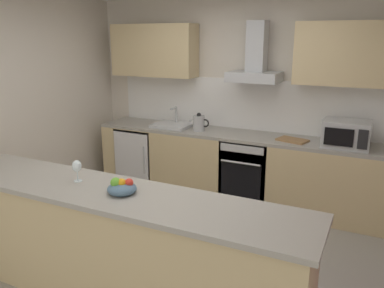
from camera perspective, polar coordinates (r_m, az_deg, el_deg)
ground at (r=3.96m, az=-2.48°, el=-16.72°), size 5.34×4.93×0.02m
wall_back at (r=5.28m, az=7.92°, el=6.63°), size 5.34×0.12×2.60m
backsplash_tile at (r=5.22m, az=7.64°, el=5.77°), size 3.69×0.02×0.66m
counter_back at (r=5.13m, az=6.24°, el=-3.36°), size 3.82×0.60×0.90m
counter_island at (r=3.26m, az=-11.14°, el=-14.49°), size 3.14×0.64×0.96m
upper_cabinets at (r=5.01m, az=7.33°, el=13.20°), size 3.77×0.32×0.70m
oven at (r=5.05m, az=8.21°, el=-3.63°), size 0.60×0.62×0.80m
refrigerator at (r=5.72m, az=-7.27°, el=-1.68°), size 0.58×0.60×0.85m
microwave at (r=4.66m, az=21.62°, el=1.37°), size 0.50×0.38×0.30m
sink at (r=5.35m, az=-2.92°, el=2.82°), size 0.50×0.40×0.26m
kettle at (r=5.11m, az=1.02°, el=3.11°), size 0.29×0.15×0.24m
range_hood at (r=4.91m, az=9.28°, el=11.64°), size 0.62×0.45×0.72m
wine_glass at (r=3.28m, az=-16.48°, el=-3.22°), size 0.08×0.08×0.18m
fruit_bowl at (r=2.98m, az=-10.22°, el=-6.29°), size 0.22×0.22×0.13m
chopping_board at (r=4.77m, az=14.46°, el=0.56°), size 0.39×0.30×0.02m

